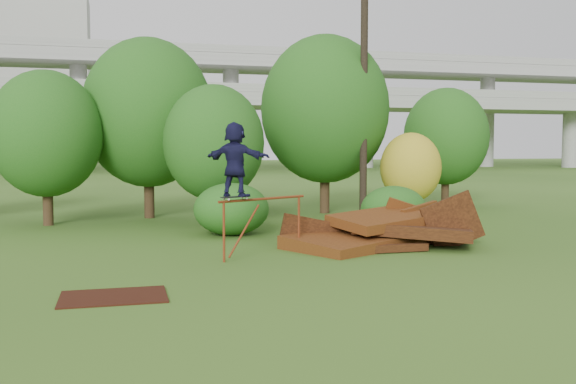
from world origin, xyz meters
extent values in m
plane|color=#2D5116|center=(0.00, 0.00, 0.00)|extent=(240.00, 240.00, 0.00)
cube|color=#43200B|center=(1.40, 2.93, 0.18)|extent=(4.41, 3.78, 0.63)
cube|color=black|center=(2.90, 2.63, 0.42)|extent=(3.67, 3.19, 0.61)
cube|color=#43200B|center=(2.20, 3.13, 0.70)|extent=(3.11, 2.57, 0.56)
cube|color=black|center=(4.00, 2.43, 0.65)|extent=(1.81, 0.51, 1.78)
cube|color=#43200B|center=(3.20, 3.93, 0.55)|extent=(1.42, 0.70, 1.44)
cube|color=black|center=(0.20, 3.33, 0.35)|extent=(1.82, 0.16, 1.17)
cube|color=black|center=(1.70, 1.73, 0.12)|extent=(2.37, 0.22, 0.19)
cube|color=#43200B|center=(3.60, 3.63, 0.95)|extent=(1.39, 0.71, 0.35)
cylinder|color=maroon|center=(-2.48, 1.54, 0.72)|extent=(0.06, 0.06, 1.43)
cylinder|color=maroon|center=(-0.31, 2.73, 0.72)|extent=(0.06, 0.06, 1.43)
cylinder|color=maroon|center=(-1.40, 2.14, 1.43)|extent=(2.47, 1.39, 0.06)
cube|color=black|center=(-2.17, 1.71, 1.53)|extent=(0.77, 0.55, 0.02)
cylinder|color=silver|center=(-2.37, 1.51, 1.49)|extent=(0.06, 0.05, 0.05)
cylinder|color=silver|center=(-2.45, 1.65, 1.49)|extent=(0.06, 0.05, 0.05)
cylinder|color=silver|center=(-1.89, 1.77, 1.49)|extent=(0.06, 0.05, 0.05)
cylinder|color=silver|center=(-1.97, 1.92, 1.49)|extent=(0.06, 0.05, 0.05)
imported|color=#151438|center=(-2.17, 1.71, 2.43)|extent=(1.62, 1.41, 1.77)
cube|color=black|center=(-5.00, -1.48, 0.01)|extent=(1.89, 1.35, 0.03)
cylinder|color=black|center=(-7.22, 10.21, 0.88)|extent=(0.35, 0.35, 1.75)
ellipsoid|color=#185115|center=(-7.22, 10.21, 3.18)|extent=(3.80, 3.80, 4.37)
cylinder|color=black|center=(-3.71, 11.71, 1.09)|extent=(0.39, 0.39, 2.17)
ellipsoid|color=#185115|center=(-3.71, 11.71, 4.02)|extent=(4.92, 4.92, 5.66)
cylinder|color=black|center=(-1.68, 8.50, 0.79)|extent=(0.34, 0.34, 1.58)
ellipsoid|color=#185115|center=(-1.68, 8.50, 2.87)|extent=(3.44, 3.44, 3.96)
cylinder|color=black|center=(3.37, 11.71, 1.15)|extent=(0.40, 0.40, 2.29)
ellipsoid|color=#185115|center=(3.37, 11.71, 4.26)|extent=(5.24, 5.24, 6.03)
cylinder|color=black|center=(6.18, 9.58, 0.51)|extent=(0.29, 0.29, 1.02)
ellipsoid|color=#A58C19|center=(6.18, 9.58, 1.92)|extent=(2.38, 2.38, 2.73)
cylinder|color=black|center=(9.73, 13.28, 0.88)|extent=(0.35, 0.35, 1.76)
ellipsoid|color=#185115|center=(9.73, 13.28, 3.21)|extent=(3.86, 3.86, 4.44)
ellipsoid|color=#185115|center=(-1.50, 6.11, 0.81)|extent=(2.33, 2.15, 1.62)
ellipsoid|color=#185115|center=(3.54, 5.29, 0.75)|extent=(2.11, 1.93, 1.50)
cylinder|color=black|center=(4.24, 9.66, 5.02)|extent=(0.28, 0.28, 10.04)
cube|color=gray|center=(0.00, 60.00, 8.00)|extent=(160.00, 9.00, 1.40)
cube|color=gray|center=(0.00, 66.00, 13.00)|extent=(160.00, 9.00, 1.40)
cylinder|color=gray|center=(0.00, 60.00, 4.00)|extent=(2.20, 2.20, 8.00)
cylinder|color=gray|center=(18.00, 60.00, 4.00)|extent=(2.20, 2.20, 8.00)
cube|color=#9E9E99|center=(-16.00, 102.00, 14.00)|extent=(14.00, 14.00, 28.00)
camera|label=1|loc=(-4.90, -13.31, 2.71)|focal=40.00mm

